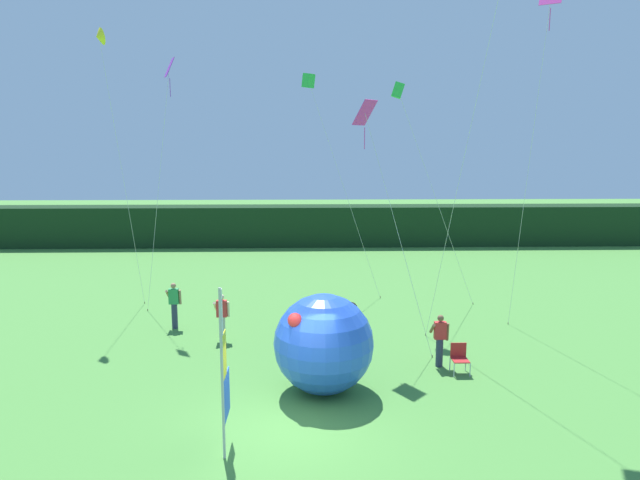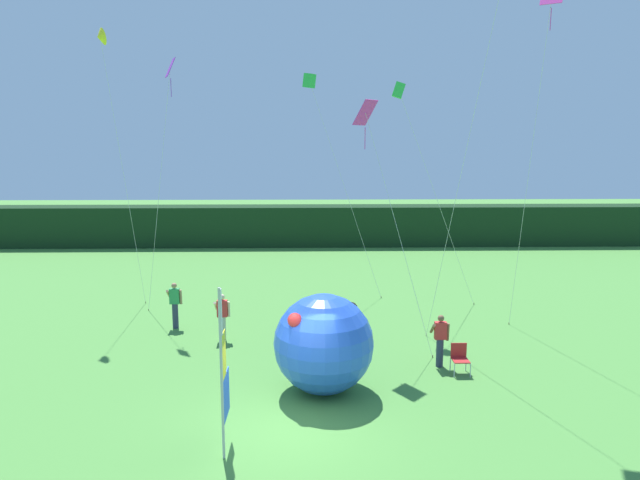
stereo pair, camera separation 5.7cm
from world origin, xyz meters
The scene contains 14 objects.
ground_plane centered at (0.00, 0.00, 0.00)m, with size 120.00×120.00×0.00m, color #478438.
distant_treeline centered at (0.00, 25.84, 1.36)m, with size 80.00×2.40×2.72m, color black.
banner_flag centered at (-1.36, -1.01, 1.84)m, with size 0.06×1.03×3.84m.
person_near_banner centered at (4.58, 3.78, 0.88)m, with size 0.55×0.48×1.65m.
person_mid_field centered at (-2.50, 6.33, 0.89)m, with size 0.55×0.48×1.67m.
person_far_left centered at (-4.49, 7.75, 0.93)m, with size 0.55×0.48×1.74m.
inflatable_balloon centered at (0.93, 2.07, 1.39)m, with size 2.77×2.79×2.77m.
folding_chair centered at (5.06, 3.26, 0.51)m, with size 0.51×0.51×0.89m.
kite_magenta_diamond_0 centered at (8.41, 6.35, 10.93)m, with size 0.85×2.01×12.07m.
kite_magenta_diamond_1 centered at (2.47, 5.72, 7.45)m, with size 2.60×1.71×8.23m.
kite_green_box_2 centered at (0.62, 12.11, 9.46)m, with size 3.53×0.64×9.86m.
kite_green_box_3 centered at (4.04, 9.33, 8.79)m, with size 3.98×1.55×9.21m.
kite_purple_diamond_4 centered at (-4.89, 9.91, 9.06)m, with size 1.64×0.66×10.14m.
kite_yellow_delta_5 centered at (-7.40, 9.88, 10.80)m, with size 1.16×1.68×11.24m.
Camera 1 is at (0.44, -12.70, 6.73)m, focal length 31.50 mm.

